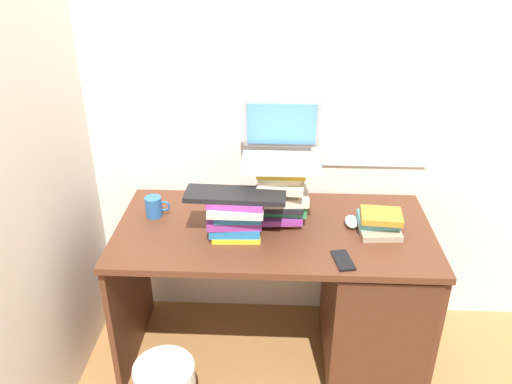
{
  "coord_description": "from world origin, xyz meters",
  "views": [
    {
      "loc": [
        0.01,
        -1.96,
        1.93
      ],
      "look_at": [
        -0.08,
        -0.0,
        0.92
      ],
      "focal_mm": 36.23,
      "sensor_mm": 36.0,
      "label": 1
    }
  ],
  "objects_px": {
    "desk": "(349,294)",
    "computer_mouse": "(351,222)",
    "laptop": "(281,147)",
    "book_stack_side": "(379,222)",
    "book_stack_keyboard_riser": "(236,216)",
    "keyboard": "(235,195)",
    "book_stack_tall": "(280,193)",
    "cell_phone": "(343,260)",
    "mug": "(154,207)"
  },
  "relations": [
    {
      "from": "book_stack_keyboard_riser",
      "to": "computer_mouse",
      "type": "distance_m",
      "value": 0.52
    },
    {
      "from": "mug",
      "to": "book_stack_keyboard_riser",
      "type": "bearing_deg",
      "value": -21.27
    },
    {
      "from": "cell_phone",
      "to": "desk",
      "type": "bearing_deg",
      "value": 59.76
    },
    {
      "from": "laptop",
      "to": "mug",
      "type": "distance_m",
      "value": 0.65
    },
    {
      "from": "book_stack_tall",
      "to": "cell_phone",
      "type": "height_order",
      "value": "book_stack_tall"
    },
    {
      "from": "keyboard",
      "to": "book_stack_keyboard_riser",
      "type": "bearing_deg",
      "value": 78.7
    },
    {
      "from": "cell_phone",
      "to": "book_stack_keyboard_riser",
      "type": "bearing_deg",
      "value": 147.22
    },
    {
      "from": "keyboard",
      "to": "computer_mouse",
      "type": "relative_size",
      "value": 4.04
    },
    {
      "from": "book_stack_tall",
      "to": "book_stack_keyboard_riser",
      "type": "xyz_separation_m",
      "value": [
        -0.19,
        -0.13,
        -0.05
      ]
    },
    {
      "from": "desk",
      "to": "keyboard",
      "type": "height_order",
      "value": "keyboard"
    },
    {
      "from": "desk",
      "to": "book_stack_tall",
      "type": "relative_size",
      "value": 4.99
    },
    {
      "from": "book_stack_tall",
      "to": "book_stack_keyboard_riser",
      "type": "relative_size",
      "value": 1.09
    },
    {
      "from": "book_stack_tall",
      "to": "computer_mouse",
      "type": "height_order",
      "value": "book_stack_tall"
    },
    {
      "from": "desk",
      "to": "book_stack_keyboard_riser",
      "type": "xyz_separation_m",
      "value": [
        -0.52,
        -0.04,
        0.43
      ]
    },
    {
      "from": "book_stack_side",
      "to": "mug",
      "type": "relative_size",
      "value": 1.74
    },
    {
      "from": "book_stack_tall",
      "to": "laptop",
      "type": "bearing_deg",
      "value": 90.84
    },
    {
      "from": "desk",
      "to": "book_stack_keyboard_riser",
      "type": "relative_size",
      "value": 5.46
    },
    {
      "from": "keyboard",
      "to": "computer_mouse",
      "type": "bearing_deg",
      "value": 14.35
    },
    {
      "from": "book_stack_keyboard_riser",
      "to": "keyboard",
      "type": "distance_m",
      "value": 0.1
    },
    {
      "from": "desk",
      "to": "computer_mouse",
      "type": "distance_m",
      "value": 0.36
    },
    {
      "from": "keyboard",
      "to": "mug",
      "type": "bearing_deg",
      "value": 160.44
    },
    {
      "from": "desk",
      "to": "book_stack_keyboard_riser",
      "type": "distance_m",
      "value": 0.67
    },
    {
      "from": "keyboard",
      "to": "computer_mouse",
      "type": "height_order",
      "value": "keyboard"
    },
    {
      "from": "desk",
      "to": "cell_phone",
      "type": "relative_size",
      "value": 10.3
    },
    {
      "from": "laptop",
      "to": "mug",
      "type": "relative_size",
      "value": 2.97
    },
    {
      "from": "desk",
      "to": "laptop",
      "type": "bearing_deg",
      "value": 155.91
    },
    {
      "from": "book_stack_side",
      "to": "laptop",
      "type": "xyz_separation_m",
      "value": [
        -0.43,
        0.12,
        0.3
      ]
    },
    {
      "from": "book_stack_side",
      "to": "book_stack_keyboard_riser",
      "type": "bearing_deg",
      "value": -173.85
    },
    {
      "from": "desk",
      "to": "laptop",
      "type": "distance_m",
      "value": 0.76
    },
    {
      "from": "book_stack_keyboard_riser",
      "to": "computer_mouse",
      "type": "height_order",
      "value": "book_stack_keyboard_riser"
    },
    {
      "from": "keyboard",
      "to": "computer_mouse",
      "type": "xyz_separation_m",
      "value": [
        0.51,
        0.11,
        -0.18
      ]
    },
    {
      "from": "laptop",
      "to": "computer_mouse",
      "type": "bearing_deg",
      "value": -14.41
    },
    {
      "from": "desk",
      "to": "book_stack_keyboard_riser",
      "type": "bearing_deg",
      "value": -175.27
    },
    {
      "from": "book_stack_tall",
      "to": "computer_mouse",
      "type": "xyz_separation_m",
      "value": [
        0.32,
        -0.02,
        -0.13
      ]
    },
    {
      "from": "keyboard",
      "to": "cell_phone",
      "type": "distance_m",
      "value": 0.51
    },
    {
      "from": "desk",
      "to": "book_stack_tall",
      "type": "bearing_deg",
      "value": 165.44
    },
    {
      "from": "book_stack_keyboard_riser",
      "to": "computer_mouse",
      "type": "relative_size",
      "value": 2.47
    },
    {
      "from": "computer_mouse",
      "to": "cell_phone",
      "type": "relative_size",
      "value": 0.76
    },
    {
      "from": "desk",
      "to": "mug",
      "type": "distance_m",
      "value": 0.99
    },
    {
      "from": "laptop",
      "to": "cell_phone",
      "type": "xyz_separation_m",
      "value": [
        0.25,
        -0.37,
        -0.33
      ]
    },
    {
      "from": "laptop",
      "to": "computer_mouse",
      "type": "distance_m",
      "value": 0.46
    },
    {
      "from": "book_stack_keyboard_riser",
      "to": "desk",
      "type": "bearing_deg",
      "value": 4.73
    },
    {
      "from": "desk",
      "to": "keyboard",
      "type": "bearing_deg",
      "value": -175.0
    },
    {
      "from": "laptop",
      "to": "keyboard",
      "type": "xyz_separation_m",
      "value": [
        -0.19,
        -0.19,
        -0.14
      ]
    },
    {
      "from": "book_stack_tall",
      "to": "desk",
      "type": "bearing_deg",
      "value": -14.56
    },
    {
      "from": "book_stack_tall",
      "to": "book_stack_keyboard_riser",
      "type": "distance_m",
      "value": 0.23
    },
    {
      "from": "desk",
      "to": "book_stack_side",
      "type": "height_order",
      "value": "book_stack_side"
    },
    {
      "from": "computer_mouse",
      "to": "book_stack_keyboard_riser",
      "type": "bearing_deg",
      "value": -167.97
    },
    {
      "from": "computer_mouse",
      "to": "mug",
      "type": "xyz_separation_m",
      "value": [
        -0.9,
        0.04,
        0.03
      ]
    },
    {
      "from": "book_stack_side",
      "to": "computer_mouse",
      "type": "xyz_separation_m",
      "value": [
        -0.11,
        0.04,
        -0.03
      ]
    }
  ]
}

